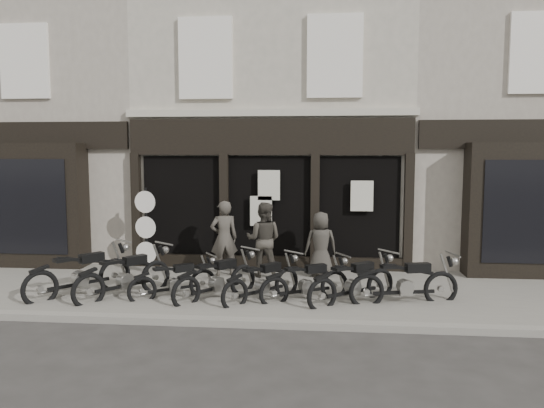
# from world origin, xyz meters

# --- Properties ---
(ground_plane) EXTENTS (90.00, 90.00, 0.00)m
(ground_plane) POSITION_xyz_m (0.00, 0.00, 0.00)
(ground_plane) COLOR #2D2B28
(ground_plane) RESTS_ON ground
(pavement) EXTENTS (30.00, 4.20, 0.12)m
(pavement) POSITION_xyz_m (0.00, 0.90, 0.06)
(pavement) COLOR slate
(pavement) RESTS_ON ground_plane
(kerb) EXTENTS (30.00, 0.25, 0.13)m
(kerb) POSITION_xyz_m (0.00, -1.25, 0.07)
(kerb) COLOR gray
(kerb) RESTS_ON ground_plane
(central_building) EXTENTS (7.30, 6.22, 8.34)m
(central_building) POSITION_xyz_m (0.00, 5.95, 4.08)
(central_building) COLOR #B7AD9D
(central_building) RESTS_ON ground
(neighbour_left) EXTENTS (5.60, 6.73, 8.34)m
(neighbour_left) POSITION_xyz_m (-6.35, 5.90, 4.04)
(neighbour_left) COLOR #A29889
(neighbour_left) RESTS_ON ground
(neighbour_right) EXTENTS (5.60, 6.73, 8.34)m
(neighbour_right) POSITION_xyz_m (6.35, 5.90, 4.04)
(neighbour_right) COLOR #A29889
(neighbour_right) RESTS_ON ground
(motorcycle_0) EXTENTS (1.73, 1.99, 1.14)m
(motorcycle_0) POSITION_xyz_m (-3.71, 0.15, 0.45)
(motorcycle_0) COLOR black
(motorcycle_0) RESTS_ON ground
(motorcycle_1) EXTENTS (1.62, 1.97, 1.10)m
(motorcycle_1) POSITION_xyz_m (-2.74, 0.12, 0.44)
(motorcycle_1) COLOR black
(motorcycle_1) RESTS_ON ground
(motorcycle_2) EXTENTS (1.67, 1.29, 0.92)m
(motorcycle_2) POSITION_xyz_m (-1.71, 0.18, 0.36)
(motorcycle_2) COLOR black
(motorcycle_2) RESTS_ON ground
(motorcycle_3) EXTENTS (1.59, 1.78, 1.03)m
(motorcycle_3) POSITION_xyz_m (-0.82, 0.18, 0.41)
(motorcycle_3) COLOR black
(motorcycle_3) RESTS_ON ground
(motorcycle_4) EXTENTS (1.55, 1.67, 0.98)m
(motorcycle_4) POSITION_xyz_m (0.14, 0.13, 0.39)
(motorcycle_4) COLOR black
(motorcycle_4) RESTS_ON ground
(motorcycle_5) EXTENTS (1.83, 1.23, 0.97)m
(motorcycle_5) POSITION_xyz_m (1.02, 0.22, 0.38)
(motorcycle_5) COLOR black
(motorcycle_5) RESTS_ON ground
(motorcycle_6) EXTENTS (1.87, 1.55, 1.05)m
(motorcycle_6) POSITION_xyz_m (1.96, 0.12, 0.42)
(motorcycle_6) COLOR black
(motorcycle_6) RESTS_ON ground
(motorcycle_7) EXTENTS (2.22, 0.85, 1.08)m
(motorcycle_7) POSITION_xyz_m (2.99, 0.16, 0.43)
(motorcycle_7) COLOR black
(motorcycle_7) RESTS_ON ground
(man_left) EXTENTS (0.76, 0.63, 1.81)m
(man_left) POSITION_xyz_m (-1.01, 2.05, 1.02)
(man_left) COLOR #403B34
(man_left) RESTS_ON pavement
(man_centre) EXTENTS (0.93, 0.77, 1.77)m
(man_centre) POSITION_xyz_m (-0.05, 2.04, 1.01)
(man_centre) COLOR #3B362F
(man_centre) RESTS_ON pavement
(man_right) EXTENTS (0.83, 0.62, 1.55)m
(man_right) POSITION_xyz_m (1.30, 2.16, 0.90)
(man_right) COLOR #35322C
(man_right) RESTS_ON pavement
(advert_sign_post) EXTENTS (0.54, 0.35, 2.21)m
(advert_sign_post) POSITION_xyz_m (-2.95, 2.13, 1.07)
(advert_sign_post) COLOR black
(advert_sign_post) RESTS_ON ground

